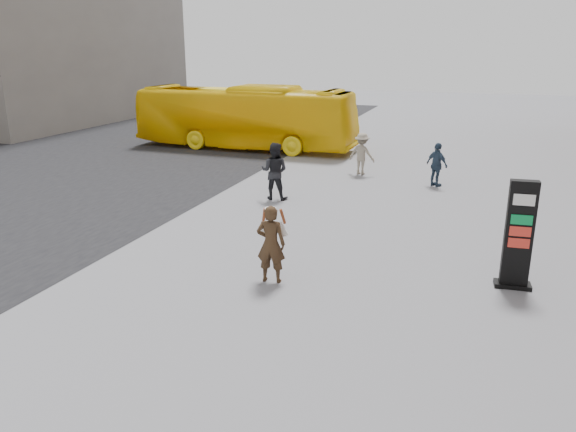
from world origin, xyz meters
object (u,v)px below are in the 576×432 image
(pedestrian_b, at_px, (362,154))
(pedestrian_c, at_px, (437,165))
(woman, at_px, (271,243))
(info_pylon, at_px, (519,235))
(bus, at_px, (245,117))
(pedestrian_a, at_px, (274,171))

(pedestrian_b, height_order, pedestrian_c, pedestrian_b)
(woman, height_order, pedestrian_c, woman)
(info_pylon, height_order, bus, bus)
(woman, xyz_separation_m, pedestrian_a, (-2.24, 6.18, 0.06))
(woman, bearing_deg, pedestrian_c, -112.23)
(info_pylon, distance_m, pedestrian_a, 8.54)
(info_pylon, relative_size, woman, 1.36)
(woman, distance_m, pedestrian_b, 10.62)
(woman, bearing_deg, bus, -72.16)
(info_pylon, bearing_deg, pedestrian_b, 114.67)
(info_pylon, xyz_separation_m, pedestrian_c, (-2.28, 8.25, -0.36))
(bus, distance_m, pedestrian_c, 10.42)
(woman, bearing_deg, pedestrian_b, -95.62)
(info_pylon, height_order, pedestrian_c, info_pylon)
(bus, xyz_separation_m, pedestrian_a, (4.52, -8.10, -0.56))
(pedestrian_c, bearing_deg, woman, 112.54)
(info_pylon, bearing_deg, pedestrian_c, 101.02)
(bus, height_order, pedestrian_c, bus)
(woman, distance_m, bus, 15.82)
(info_pylon, xyz_separation_m, pedestrian_b, (-5.15, 9.26, -0.33))
(info_pylon, height_order, pedestrian_a, info_pylon)
(pedestrian_a, bearing_deg, pedestrian_b, -116.36)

